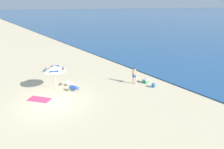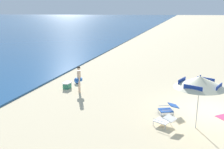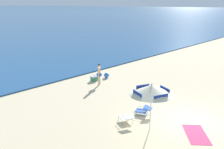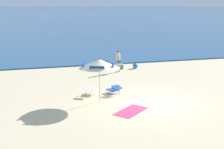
% 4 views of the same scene
% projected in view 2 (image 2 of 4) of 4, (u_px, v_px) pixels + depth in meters
% --- Properties ---
extents(ground_plane, '(800.00, 800.00, 0.00)m').
position_uv_depth(ground_plane, '(215.00, 110.00, 11.89)').
color(ground_plane, beige).
extents(beach_umbrella_striped_main, '(2.45, 2.46, 2.27)m').
position_uv_depth(beach_umbrella_striped_main, '(200.00, 82.00, 9.58)').
color(beach_umbrella_striped_main, silver).
rests_on(beach_umbrella_striped_main, ground).
extents(lounge_chair_under_umbrella, '(0.83, 0.99, 0.49)m').
position_uv_depth(lounge_chair_under_umbrella, '(165.00, 120.00, 10.15)').
color(lounge_chair_under_umbrella, white).
rests_on(lounge_chair_under_umbrella, ground).
extents(lounge_chair_beside_umbrella, '(0.82, 0.99, 0.50)m').
position_uv_depth(lounge_chair_beside_umbrella, '(168.00, 109.00, 11.36)').
color(lounge_chair_beside_umbrella, '#1E4799').
rests_on(lounge_chair_beside_umbrella, ground).
extents(person_standing_near_shore, '(0.42, 0.39, 1.58)m').
position_uv_depth(person_standing_near_shore, '(79.00, 77.00, 14.35)').
color(person_standing_near_shore, beige).
rests_on(person_standing_near_shore, ground).
extents(cooler_box, '(0.52, 0.39, 0.43)m').
position_uv_depth(cooler_box, '(67.00, 85.00, 15.21)').
color(cooler_box, '#2D7F5B').
rests_on(cooler_box, ground).
extents(beach_ball, '(0.41, 0.41, 0.41)m').
position_uv_depth(beach_ball, '(77.00, 80.00, 16.30)').
color(beach_ball, blue).
rests_on(beach_ball, ground).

